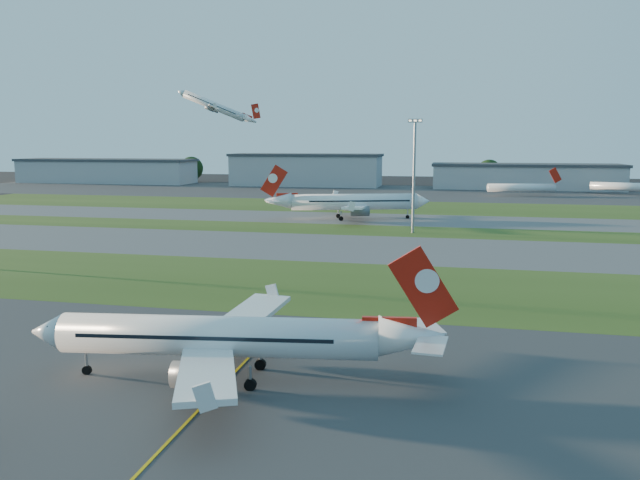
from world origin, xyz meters
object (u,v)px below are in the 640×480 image
(mini_jet_near, at_px, (522,188))
(light_mast_centre, at_px, (414,168))
(mini_jet_far, at_px, (626,186))
(airliner_parked, at_px, (222,337))
(airliner_taxiing, at_px, (353,202))

(mini_jet_near, bearing_deg, light_mast_centre, -120.74)
(mini_jet_far, bearing_deg, airliner_parked, -97.00)
(airliner_taxiing, bearing_deg, airliner_parked, 76.09)
(airliner_parked, height_order, light_mast_centre, light_mast_centre)
(mini_jet_far, distance_m, light_mast_centre, 145.34)
(mini_jet_far, relative_size, light_mast_centre, 1.09)
(airliner_parked, xyz_separation_m, airliner_taxiing, (-7.02, 115.94, 0.83))
(mini_jet_near, bearing_deg, airliner_parked, -115.66)
(light_mast_centre, bearing_deg, mini_jet_near, 72.33)
(airliner_parked, bearing_deg, mini_jet_far, 60.81)
(airliner_taxiing, distance_m, mini_jet_near, 101.25)
(airliner_taxiing, relative_size, mini_jet_far, 1.46)
(mini_jet_near, relative_size, light_mast_centre, 1.09)
(mini_jet_near, bearing_deg, mini_jet_far, 6.39)
(mini_jet_far, bearing_deg, airliner_taxiing, -118.01)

